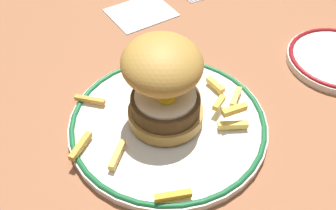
{
  "coord_description": "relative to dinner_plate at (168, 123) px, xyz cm",
  "views": [
    {
      "loc": [
        -27.92,
        -22.03,
        43.6
      ],
      "look_at": [
        2.26,
        1.57,
        4.6
      ],
      "focal_mm": 42.14,
      "sensor_mm": 36.0,
      "label": 1
    }
  ],
  "objects": [
    {
      "name": "dinner_plate",
      "position": [
        0.0,
        0.0,
        0.0
      ],
      "size": [
        28.83,
        28.83,
        1.6
      ],
      "color": "white",
      "rests_on": "ground_plane"
    },
    {
      "name": "burger",
      "position": [
        0.45,
        1.1,
        7.03
      ],
      "size": [
        15.43,
        15.63,
        12.63
      ],
      "color": "#B3833D",
      "rests_on": "dinner_plate"
    },
    {
      "name": "napkin",
      "position": [
        20.72,
        23.07,
        -0.64
      ],
      "size": [
        14.92,
        13.71,
        0.4
      ],
      "primitive_type": "cube",
      "rotation": [
        0.0,
        0.0,
        -0.33
      ],
      "color": "silver",
      "rests_on": "ground_plane"
    },
    {
      "name": "ground_plane",
      "position": [
        -2.26,
        -1.57,
        -2.84
      ],
      "size": [
        129.89,
        109.63,
        4.0
      ],
      "primitive_type": "cube",
      "color": "#925A3A"
    },
    {
      "name": "fries_pile",
      "position": [
        0.32,
        -1.29,
        1.45
      ],
      "size": [
        25.4,
        24.06,
        2.79
      ],
      "color": "#DFBC4E",
      "rests_on": "dinner_plate"
    }
  ]
}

